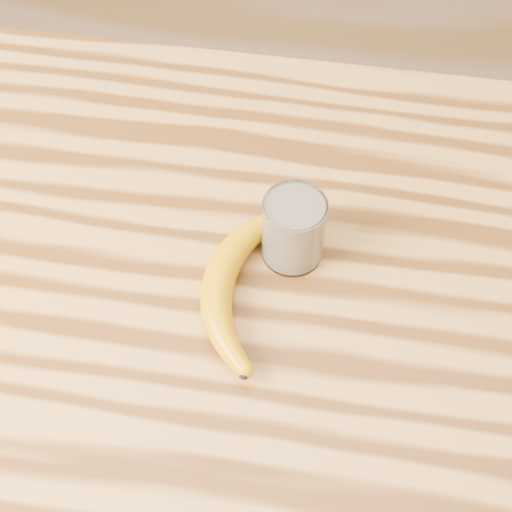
# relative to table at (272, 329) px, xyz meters

# --- Properties ---
(table) EXTENTS (1.20, 0.80, 0.90)m
(table) POSITION_rel_table_xyz_m (0.00, 0.00, 0.00)
(table) COLOR #B67C37
(table) RESTS_ON ground
(smoothie_glass) EXTENTS (0.08, 0.08, 0.09)m
(smoothie_glass) POSITION_rel_table_xyz_m (0.02, 0.04, 0.18)
(smoothie_glass) COLOR white
(smoothie_glass) RESTS_ON table
(banana) EXTENTS (0.13, 0.33, 0.04)m
(banana) POSITION_rel_table_xyz_m (-0.06, -0.03, 0.15)
(banana) COLOR #CA8800
(banana) RESTS_ON table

